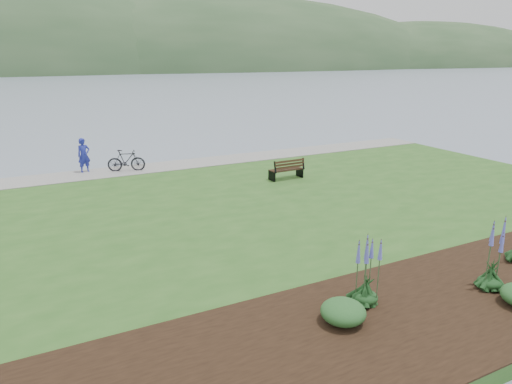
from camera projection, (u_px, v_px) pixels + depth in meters
ground at (213, 212)px, 18.52m from camera, size 600.00×600.00×0.00m
lawn at (233, 222)px, 16.75m from camera, size 34.00×20.00×0.40m
shoreline_path at (165, 166)px, 24.29m from camera, size 34.00×2.20×0.03m
garden_bed at (471, 293)px, 11.33m from camera, size 24.00×4.40×0.04m
far_hillside at (95, 72)px, 172.35m from camera, size 580.00×80.00×38.00m
park_bench at (287, 169)px, 21.70m from camera, size 1.67×0.73×1.02m
person at (84, 152)px, 22.81m from camera, size 0.85×0.69×2.05m
bicycle_b at (126, 161)px, 23.16m from camera, size 1.08×1.93×1.12m
echium_0 at (494, 259)px, 11.34m from camera, size 0.62×0.62×2.00m
echium_4 at (367, 270)px, 10.62m from camera, size 0.62×0.62×1.99m
shrub_0 at (343, 312)px, 10.01m from camera, size 1.01×1.01×0.50m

